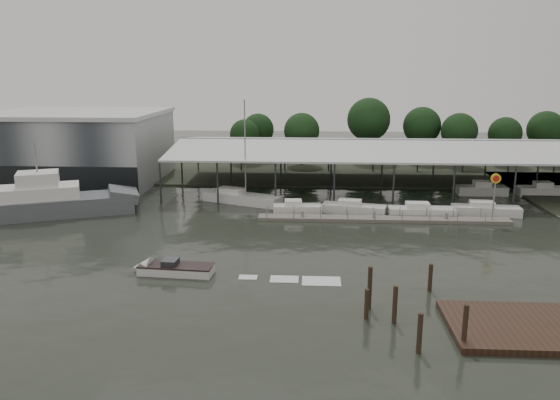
# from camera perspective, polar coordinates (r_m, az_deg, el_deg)

# --- Properties ---
(ground) EXTENTS (200.00, 200.00, 0.00)m
(ground) POSITION_cam_1_polar(r_m,az_deg,el_deg) (52.67, -4.39, -4.89)
(ground) COLOR #252A22
(ground) RESTS_ON ground
(land_strip_far) EXTENTS (140.00, 30.00, 0.30)m
(land_strip_far) POSITION_cam_1_polar(r_m,az_deg,el_deg) (93.24, -0.96, 3.35)
(land_strip_far) COLOR #363C2D
(land_strip_far) RESTS_ON ground
(land_strip_west) EXTENTS (20.00, 40.00, 0.30)m
(land_strip_west) POSITION_cam_1_polar(r_m,az_deg,el_deg) (93.78, -26.76, 1.94)
(land_strip_west) COLOR #363C2D
(land_strip_west) RESTS_ON ground
(storage_warehouse) EXTENTS (24.50, 20.50, 10.50)m
(storage_warehouse) POSITION_cam_1_polar(r_m,az_deg,el_deg) (87.51, -20.29, 5.28)
(storage_warehouse) COLOR #9FA4A9
(storage_warehouse) RESTS_ON ground
(covered_boat_shed) EXTENTS (58.24, 24.00, 6.96)m
(covered_boat_shed) POSITION_cam_1_polar(r_m,az_deg,el_deg) (78.85, 10.71, 5.67)
(covered_boat_shed) COLOR silver
(covered_boat_shed) RESTS_ON ground
(trawler_dock) EXTENTS (3.00, 18.00, 0.50)m
(trawler_dock) POSITION_cam_1_polar(r_m,az_deg,el_deg) (75.25, -26.14, -0.42)
(trawler_dock) COLOR slate
(trawler_dock) RESTS_ON ground
(floating_dock) EXTENTS (28.00, 2.00, 1.40)m
(floating_dock) POSITION_cam_1_polar(r_m,az_deg,el_deg) (62.25, 10.69, -1.98)
(floating_dock) COLOR slate
(floating_dock) RESTS_ON ground
(shell_fuel_sign) EXTENTS (1.10, 0.18, 5.55)m
(shell_fuel_sign) POSITION_cam_1_polar(r_m,az_deg,el_deg) (64.07, 21.54, 1.16)
(shell_fuel_sign) COLOR gray
(shell_fuel_sign) RESTS_ON ground
(grey_trawler) EXTENTS (19.50, 11.89, 8.84)m
(grey_trawler) POSITION_cam_1_polar(r_m,az_deg,el_deg) (68.55, -22.73, -0.20)
(grey_trawler) COLOR #575B60
(grey_trawler) RESTS_ON ground
(white_sailboat) EXTENTS (10.53, 6.51, 13.22)m
(white_sailboat) POSITION_cam_1_polar(r_m,az_deg,el_deg) (69.47, -4.09, 0.22)
(white_sailboat) COLOR silver
(white_sailboat) RESTS_ON ground
(speedboat_underway) EXTENTS (17.86, 3.51, 2.00)m
(speedboat_underway) POSITION_cam_1_polar(r_m,az_deg,el_deg) (46.69, -11.46, -7.08)
(speedboat_underway) COLOR silver
(speedboat_underway) RESTS_ON ground
(moored_cruiser_0) EXTENTS (5.76, 2.56, 1.70)m
(moored_cruiser_0) POSITION_cam_1_polar(r_m,az_deg,el_deg) (64.20, 1.77, -0.90)
(moored_cruiser_0) COLOR silver
(moored_cruiser_0) RESTS_ON ground
(moored_cruiser_1) EXTENTS (7.70, 3.87, 1.70)m
(moored_cruiser_1) POSITION_cam_1_polar(r_m,az_deg,el_deg) (64.91, 7.68, -0.85)
(moored_cruiser_1) COLOR silver
(moored_cruiser_1) RESTS_ON ground
(moored_cruiser_2) EXTENTS (7.49, 2.22, 1.70)m
(moored_cruiser_2) POSITION_cam_1_polar(r_m,az_deg,el_deg) (65.02, 14.51, -1.15)
(moored_cruiser_2) COLOR silver
(moored_cruiser_2) RESTS_ON ground
(moored_cruiser_3) EXTENTS (7.86, 2.89, 1.70)m
(moored_cruiser_3) POSITION_cam_1_polar(r_m,az_deg,el_deg) (67.92, 20.66, -0.97)
(moored_cruiser_3) COLOR silver
(moored_cruiser_3) RESTS_ON ground
(mooring_pilings) EXTENTS (5.94, 9.87, 3.74)m
(mooring_pilings) POSITION_cam_1_polar(r_m,az_deg,el_deg) (38.20, 13.04, -10.97)
(mooring_pilings) COLOR #38281C
(mooring_pilings) RESTS_ON ground
(horizon_tree_line) EXTENTS (64.60, 11.81, 11.61)m
(horizon_tree_line) POSITION_cam_1_polar(r_m,az_deg,el_deg) (99.60, 13.11, 7.31)
(horizon_tree_line) COLOR black
(horizon_tree_line) RESTS_ON ground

